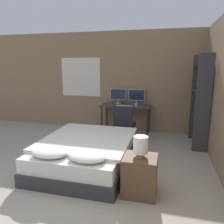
% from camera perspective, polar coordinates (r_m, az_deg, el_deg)
% --- Properties ---
extents(ground_plane, '(20.00, 20.00, 0.00)m').
position_cam_1_polar(ground_plane, '(3.01, -13.81, -25.11)').
color(ground_plane, '#9E9384').
extents(wall_back, '(12.00, 0.08, 2.70)m').
position_cam_1_polar(wall_back, '(6.09, 2.84, 7.89)').
color(wall_back, '#8E7051').
rests_on(wall_back, ground_plane).
extents(bed, '(1.56, 1.97, 0.58)m').
position_cam_1_polar(bed, '(4.04, -6.79, -10.49)').
color(bed, '#2D2D33').
rests_on(bed, ground_plane).
extents(nightstand, '(0.47, 0.43, 0.56)m').
position_cam_1_polar(nightstand, '(3.22, 7.26, -16.13)').
color(nightstand, brown).
rests_on(nightstand, ground_plane).
extents(bedside_lamp, '(0.20, 0.20, 0.30)m').
position_cam_1_polar(bedside_lamp, '(3.04, 7.49, -8.49)').
color(bedside_lamp, gray).
rests_on(bedside_lamp, nightstand).
extents(desk, '(1.30, 0.58, 0.77)m').
position_cam_1_polar(desk, '(5.81, 3.61, 0.77)').
color(desk, '#38383D').
rests_on(desk, ground_plane).
extents(monitor_left, '(0.45, 0.16, 0.41)m').
position_cam_1_polar(monitor_left, '(5.98, 1.64, 4.45)').
color(monitor_left, '#B7B7BC').
rests_on(monitor_left, desk).
extents(monitor_right, '(0.45, 0.16, 0.41)m').
position_cam_1_polar(monitor_right, '(5.89, 6.40, 4.26)').
color(monitor_right, '#B7B7BC').
rests_on(monitor_right, desk).
extents(keyboard, '(0.42, 0.13, 0.02)m').
position_cam_1_polar(keyboard, '(5.61, 3.27, 1.60)').
color(keyboard, '#B7B7BC').
rests_on(keyboard, desk).
extents(computer_mouse, '(0.07, 0.05, 0.04)m').
position_cam_1_polar(computer_mouse, '(5.56, 6.29, 1.55)').
color(computer_mouse, '#B7B7BC').
rests_on(computer_mouse, desk).
extents(office_chair, '(0.52, 0.52, 0.91)m').
position_cam_1_polar(office_chair, '(5.13, 3.16, -4.16)').
color(office_chair, black).
rests_on(office_chair, ground_plane).
extents(bookshelf, '(0.31, 0.90, 2.04)m').
position_cam_1_polar(bookshelf, '(5.14, 22.21, 3.34)').
color(bookshelf, '#333338').
rests_on(bookshelf, ground_plane).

